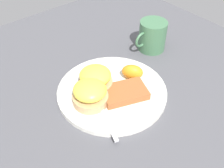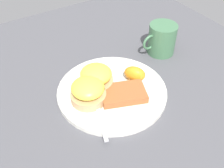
{
  "view_description": "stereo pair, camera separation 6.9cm",
  "coord_description": "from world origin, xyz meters",
  "px_view_note": "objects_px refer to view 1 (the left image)",
  "views": [
    {
      "loc": [
        0.33,
        0.4,
        0.5
      ],
      "look_at": [
        0.0,
        0.0,
        0.03
      ],
      "focal_mm": 42.0,
      "sensor_mm": 36.0,
      "label": 1
    },
    {
      "loc": [
        0.27,
        0.44,
        0.5
      ],
      "look_at": [
        0.0,
        0.0,
        0.03
      ],
      "focal_mm": 42.0,
      "sensor_mm": 36.0,
      "label": 2
    }
  ],
  "objects_px": {
    "sandwich_benedict_left": "(95,79)",
    "sandwich_benedict_right": "(91,94)",
    "fork": "(99,103)",
    "hashbrown_patty": "(124,92)",
    "cup": "(152,36)",
    "orange_wedge": "(132,72)"
  },
  "relations": [
    {
      "from": "fork",
      "to": "hashbrown_patty",
      "type": "bearing_deg",
      "value": 165.19
    },
    {
      "from": "sandwich_benedict_right",
      "to": "sandwich_benedict_left",
      "type": "bearing_deg",
      "value": -138.52
    },
    {
      "from": "hashbrown_patty",
      "to": "orange_wedge",
      "type": "relative_size",
      "value": 1.93
    },
    {
      "from": "sandwich_benedict_left",
      "to": "sandwich_benedict_right",
      "type": "xyz_separation_m",
      "value": [
        0.04,
        0.04,
        0.0
      ]
    },
    {
      "from": "orange_wedge",
      "to": "fork",
      "type": "distance_m",
      "value": 0.14
    },
    {
      "from": "sandwich_benedict_left",
      "to": "cup",
      "type": "height_order",
      "value": "cup"
    },
    {
      "from": "fork",
      "to": "sandwich_benedict_left",
      "type": "bearing_deg",
      "value": -121.06
    },
    {
      "from": "sandwich_benedict_right",
      "to": "fork",
      "type": "relative_size",
      "value": 0.43
    },
    {
      "from": "orange_wedge",
      "to": "hashbrown_patty",
      "type": "bearing_deg",
      "value": 32.6
    },
    {
      "from": "sandwich_benedict_right",
      "to": "fork",
      "type": "distance_m",
      "value": 0.03
    },
    {
      "from": "orange_wedge",
      "to": "fork",
      "type": "height_order",
      "value": "orange_wedge"
    },
    {
      "from": "hashbrown_patty",
      "to": "sandwich_benedict_right",
      "type": "bearing_deg",
      "value": -22.89
    },
    {
      "from": "sandwich_benedict_right",
      "to": "hashbrown_patty",
      "type": "distance_m",
      "value": 0.09
    },
    {
      "from": "sandwich_benedict_right",
      "to": "orange_wedge",
      "type": "bearing_deg",
      "value": -177.75
    },
    {
      "from": "sandwich_benedict_right",
      "to": "cup",
      "type": "distance_m",
      "value": 0.32
    },
    {
      "from": "sandwich_benedict_left",
      "to": "orange_wedge",
      "type": "bearing_deg",
      "value": 161.93
    },
    {
      "from": "hashbrown_patty",
      "to": "orange_wedge",
      "type": "height_order",
      "value": "orange_wedge"
    },
    {
      "from": "hashbrown_patty",
      "to": "cup",
      "type": "height_order",
      "value": "cup"
    },
    {
      "from": "orange_wedge",
      "to": "cup",
      "type": "distance_m",
      "value": 0.18
    },
    {
      "from": "orange_wedge",
      "to": "fork",
      "type": "xyz_separation_m",
      "value": [
        0.13,
        0.02,
        -0.02
      ]
    },
    {
      "from": "hashbrown_patty",
      "to": "orange_wedge",
      "type": "distance_m",
      "value": 0.08
    },
    {
      "from": "orange_wedge",
      "to": "cup",
      "type": "height_order",
      "value": "cup"
    }
  ]
}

